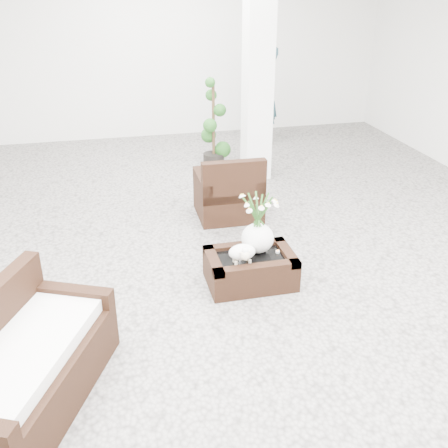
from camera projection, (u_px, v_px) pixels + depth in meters
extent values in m
plane|color=gray|center=(222.00, 271.00, 5.75)|extent=(11.00, 11.00, 0.00)
cube|color=white|center=(258.00, 64.00, 7.69)|extent=(0.40, 0.40, 3.50)
cube|color=black|center=(250.00, 270.00, 5.46)|extent=(0.90, 0.60, 0.31)
ellipsoid|color=white|center=(242.00, 254.00, 5.23)|extent=(0.28, 0.23, 0.21)
cylinder|color=white|center=(278.00, 251.00, 5.46)|extent=(0.04, 0.04, 0.03)
cube|color=black|center=(228.00, 185.00, 6.89)|extent=(0.83, 0.80, 0.87)
cube|color=black|center=(25.00, 358.00, 3.80)|extent=(1.36, 1.77, 0.85)
imported|color=#2C5463|center=(265.00, 95.00, 9.76)|extent=(0.68, 0.78, 1.79)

